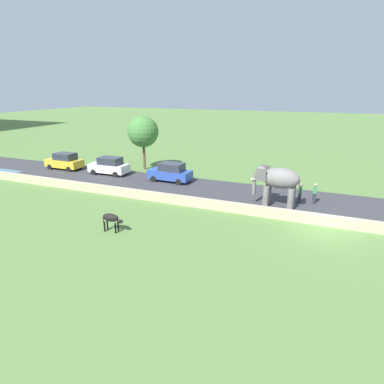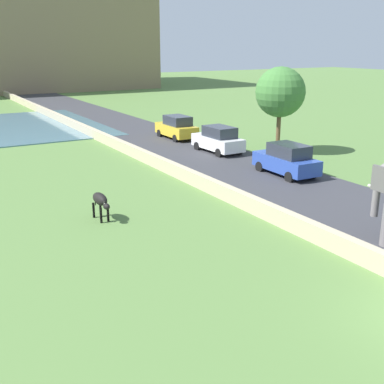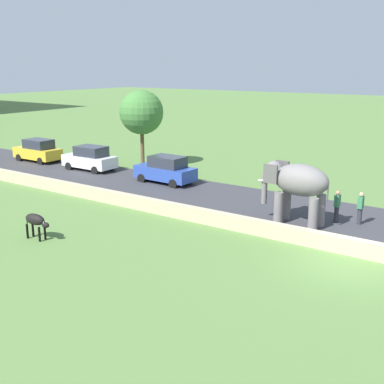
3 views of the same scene
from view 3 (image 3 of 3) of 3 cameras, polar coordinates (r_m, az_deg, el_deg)
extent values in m
plane|color=#567A3D|center=(19.56, 17.48, -8.24)|extent=(220.00, 220.00, 0.00)
cube|color=#38383D|center=(34.33, -13.18, 1.96)|extent=(7.00, 120.00, 0.06)
cube|color=tan|center=(30.37, -15.92, 0.75)|extent=(0.40, 110.00, 0.71)
ellipsoid|color=slate|center=(22.98, 12.74, 1.38)|extent=(1.52, 2.76, 1.50)
cylinder|color=slate|center=(23.34, 10.16, -1.93)|extent=(0.44, 0.44, 1.60)
cylinder|color=slate|center=(24.07, 11.08, -1.46)|extent=(0.44, 0.44, 1.60)
cylinder|color=slate|center=(22.65, 14.10, -2.67)|extent=(0.44, 0.44, 1.60)
cylinder|color=slate|center=(23.39, 14.92, -2.17)|extent=(0.44, 0.44, 1.60)
ellipsoid|color=slate|center=(23.54, 9.64, 2.32)|extent=(1.04, 0.95, 1.10)
cube|color=#575454|center=(22.95, 9.24, 2.12)|extent=(0.15, 0.70, 0.90)
cube|color=#575454|center=(24.00, 10.60, 2.61)|extent=(0.15, 0.70, 0.90)
cylinder|color=slate|center=(23.96, 8.55, 0.41)|extent=(0.28, 0.28, 1.50)
cone|color=silver|center=(23.63, 8.48, 1.33)|extent=(0.15, 0.56, 0.17)
cone|color=silver|center=(24.01, 8.99, 1.52)|extent=(0.15, 0.56, 0.17)
cylinder|color=#575454|center=(22.57, 15.74, 0.03)|extent=(0.08, 0.08, 0.90)
cylinder|color=#33333D|center=(24.27, 16.67, -2.61)|extent=(0.22, 0.22, 0.85)
cube|color=#388451|center=(24.08, 16.79, -1.00)|extent=(0.36, 0.22, 0.56)
sphere|color=tan|center=(23.98, 16.86, -0.11)|extent=(0.22, 0.22, 0.22)
cylinder|color=#33333D|center=(24.32, 19.17, -2.78)|extent=(0.22, 0.22, 0.85)
cube|color=#388451|center=(24.12, 19.31, -1.18)|extent=(0.36, 0.22, 0.56)
sphere|color=tan|center=(24.03, 19.39, -0.29)|extent=(0.22, 0.22, 0.22)
cube|color=#2D4CA8|center=(31.10, -3.20, 2.29)|extent=(1.81, 4.04, 0.80)
cube|color=#2D333D|center=(30.83, -2.93, 3.60)|extent=(1.50, 2.24, 0.70)
cylinder|color=black|center=(31.43, -5.96, 1.61)|extent=(0.20, 0.60, 0.60)
cylinder|color=black|center=(32.61, -4.07, 2.14)|extent=(0.20, 0.60, 0.60)
cylinder|color=black|center=(29.79, -2.24, 0.95)|extent=(0.20, 0.60, 0.60)
cylinder|color=black|center=(31.03, -0.39, 1.52)|extent=(0.20, 0.60, 0.60)
cube|color=gold|center=(40.00, -17.77, 4.41)|extent=(1.70, 4.00, 0.80)
cube|color=#2D333D|center=(39.72, -17.67, 5.45)|extent=(1.45, 2.20, 0.70)
cylinder|color=black|center=(40.62, -19.75, 3.82)|extent=(0.18, 0.60, 0.60)
cylinder|color=black|center=(41.57, -17.96, 4.20)|extent=(0.18, 0.60, 0.60)
cylinder|color=black|center=(38.57, -17.47, 3.47)|extent=(0.18, 0.60, 0.60)
cylinder|color=black|center=(39.56, -15.64, 3.87)|extent=(0.18, 0.60, 0.60)
cube|color=white|center=(35.65, -12.01, 3.60)|extent=(1.79, 4.04, 0.80)
cube|color=#2D333D|center=(35.38, -11.84, 4.76)|extent=(1.49, 2.23, 0.70)
cylinder|color=black|center=(36.11, -14.34, 2.95)|extent=(0.19, 0.60, 0.60)
cylinder|color=black|center=(37.20, -12.51, 3.40)|extent=(0.19, 0.60, 0.60)
cylinder|color=black|center=(34.27, -11.38, 2.50)|extent=(0.19, 0.60, 0.60)
cylinder|color=black|center=(35.41, -9.56, 2.98)|extent=(0.19, 0.60, 0.60)
ellipsoid|color=black|center=(22.15, -18.05, -3.09)|extent=(0.50, 1.12, 0.50)
cylinder|color=black|center=(22.14, -16.98, -4.58)|extent=(0.10, 0.10, 0.65)
cylinder|color=black|center=(21.95, -17.57, -4.79)|extent=(0.10, 0.10, 0.65)
cylinder|color=black|center=(22.70, -18.28, -4.20)|extent=(0.10, 0.10, 0.65)
cylinder|color=black|center=(22.52, -18.87, -4.41)|extent=(0.10, 0.10, 0.65)
ellipsoid|color=black|center=(21.74, -16.92, -3.75)|extent=(0.26, 0.41, 0.26)
cone|color=beige|center=(21.74, -16.78, -3.27)|extent=(0.04, 0.04, 0.12)
cone|color=beige|center=(21.63, -17.14, -3.39)|extent=(0.04, 0.04, 0.12)
cylinder|color=black|center=(22.61, -18.91, -3.33)|extent=(0.04, 0.04, 0.45)
cylinder|color=brown|center=(36.49, -5.88, 5.29)|extent=(0.28, 0.28, 2.90)
sphere|color=#427A38|center=(36.15, -5.99, 9.34)|extent=(3.25, 3.25, 3.25)
camera|label=1|loc=(5.99, -81.97, 11.57)|focal=30.46mm
camera|label=2|loc=(6.40, 47.31, 6.29)|focal=45.55mm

